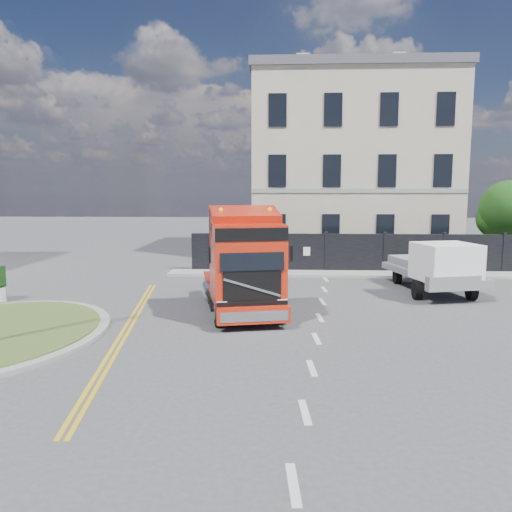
{
  "coord_description": "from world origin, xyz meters",
  "views": [
    {
      "loc": [
        1.57,
        -16.79,
        4.28
      ],
      "look_at": [
        0.71,
        1.69,
        1.8
      ],
      "focal_mm": 35.0,
      "sensor_mm": 36.0,
      "label": 1
    }
  ],
  "objects": [
    {
      "name": "pavement_far",
      "position": [
        6.0,
        8.1,
        0.06
      ],
      "size": [
        20.0,
        1.6,
        0.12
      ],
      "primitive_type": "cube",
      "color": "gray",
      "rests_on": "ground"
    },
    {
      "name": "georgian_building",
      "position": [
        6.0,
        16.5,
        5.77
      ],
      "size": [
        12.3,
        10.3,
        12.8
      ],
      "color": "beige",
      "rests_on": "ground"
    },
    {
      "name": "truck",
      "position": [
        0.39,
        -0.13,
        1.61
      ],
      "size": [
        3.44,
        6.33,
        3.59
      ],
      "rotation": [
        0.0,
        0.0,
        0.21
      ],
      "color": "black",
      "rests_on": "ground"
    },
    {
      "name": "ground",
      "position": [
        0.0,
        0.0,
        0.0
      ],
      "size": [
        120.0,
        120.0,
        0.0
      ],
      "primitive_type": "plane",
      "color": "#424244",
      "rests_on": "ground"
    },
    {
      "name": "hoarding_fence",
      "position": [
        6.55,
        9.0,
        1.0
      ],
      "size": [
        18.8,
        0.25,
        2.0
      ],
      "color": "black",
      "rests_on": "ground"
    },
    {
      "name": "tree",
      "position": [
        14.38,
        12.1,
        3.05
      ],
      "size": [
        3.2,
        3.2,
        4.8
      ],
      "color": "#382619",
      "rests_on": "ground"
    },
    {
      "name": "flatbed_pickup",
      "position": [
        8.03,
        3.26,
        1.19
      ],
      "size": [
        3.24,
        5.67,
        2.21
      ],
      "rotation": [
        0.0,
        0.0,
        0.23
      ],
      "color": "slate",
      "rests_on": "ground"
    }
  ]
}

